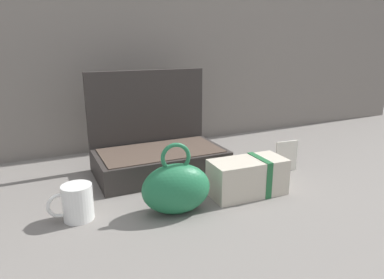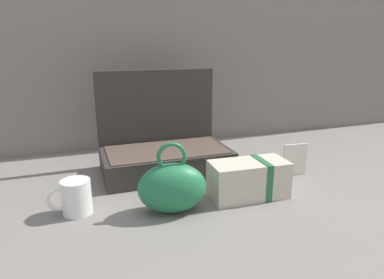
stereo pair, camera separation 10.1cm
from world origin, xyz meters
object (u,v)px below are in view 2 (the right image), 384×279
(open_suitcase, at_px, (164,148))
(info_card_left, at_px, (295,160))
(cream_toiletry_bag, at_px, (249,179))
(coffee_mug, at_px, (76,197))
(teal_pouch_handbag, at_px, (172,187))

(open_suitcase, xyz_separation_m, info_card_left, (0.42, -0.21, -0.03))
(cream_toiletry_bag, relative_size, info_card_left, 2.09)
(cream_toiletry_bag, relative_size, coffee_mug, 2.02)
(open_suitcase, distance_m, info_card_left, 0.47)
(cream_toiletry_bag, bearing_deg, info_card_left, 24.07)
(coffee_mug, bearing_deg, open_suitcase, 38.92)
(open_suitcase, xyz_separation_m, cream_toiletry_bag, (0.19, -0.31, -0.03))
(cream_toiletry_bag, distance_m, info_card_left, 0.26)
(coffee_mug, relative_size, info_card_left, 1.03)
(cream_toiletry_bag, bearing_deg, coffee_mug, 173.39)
(teal_pouch_handbag, height_order, coffee_mug, teal_pouch_handbag)
(teal_pouch_handbag, height_order, cream_toiletry_bag, teal_pouch_handbag)
(teal_pouch_handbag, relative_size, info_card_left, 1.79)
(teal_pouch_handbag, height_order, info_card_left, teal_pouch_handbag)
(teal_pouch_handbag, bearing_deg, cream_toiletry_bag, 4.39)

